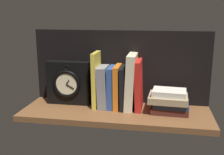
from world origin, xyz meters
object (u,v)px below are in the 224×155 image
(book_blue_modern, at_px, (112,87))
(book_black_skeptic, at_px, (124,87))
(book_gray_chess, at_px, (104,87))
(book_stack_side, at_px, (169,101))
(book_yellow_seinlanguage, at_px, (96,79))
(book_orange_pandolfini, at_px, (118,87))
(framed_clock, at_px, (68,83))
(book_cream_twain, at_px, (131,82))
(book_red_requiem, at_px, (139,85))

(book_blue_modern, bearing_deg, book_black_skeptic, 0.00)
(book_gray_chess, height_order, book_stack_side, book_gray_chess)
(book_blue_modern, bearing_deg, book_stack_side, -7.03)
(book_yellow_seinlanguage, height_order, book_black_skeptic, book_yellow_seinlanguage)
(book_orange_pandolfini, height_order, book_stack_side, book_orange_pandolfini)
(book_orange_pandolfini, height_order, framed_clock, framed_clock)
(book_cream_twain, bearing_deg, book_red_requiem, 0.00)
(book_yellow_seinlanguage, distance_m, book_orange_pandolfini, 0.10)
(book_blue_modern, bearing_deg, book_red_requiem, 0.00)
(book_gray_chess, xyz_separation_m, book_blue_modern, (0.04, 0.00, 0.00))
(book_orange_pandolfini, height_order, book_red_requiem, book_red_requiem)
(book_gray_chess, xyz_separation_m, book_cream_twain, (0.12, 0.00, 0.03))
(book_yellow_seinlanguage, distance_m, book_blue_modern, 0.08)
(book_gray_chess, distance_m, book_stack_side, 0.30)
(book_orange_pandolfini, xyz_separation_m, book_stack_side, (0.23, -0.03, -0.05))
(book_cream_twain, bearing_deg, framed_clock, 179.27)
(book_gray_chess, height_order, book_orange_pandolfini, book_orange_pandolfini)
(book_black_skeptic, bearing_deg, book_yellow_seinlanguage, 180.00)
(book_gray_chess, height_order, book_cream_twain, book_cream_twain)
(book_orange_pandolfini, relative_size, book_red_requiem, 0.88)
(book_cream_twain, relative_size, book_red_requiem, 1.12)
(book_orange_pandolfini, xyz_separation_m, book_red_requiem, (0.09, 0.00, 0.01))
(framed_clock, bearing_deg, book_cream_twain, -0.73)
(book_yellow_seinlanguage, xyz_separation_m, book_red_requiem, (0.19, 0.00, -0.02))
(book_red_requiem, relative_size, framed_clock, 1.08)
(book_yellow_seinlanguage, xyz_separation_m, book_gray_chess, (0.03, 0.00, -0.03))
(book_black_skeptic, xyz_separation_m, book_stack_side, (0.20, -0.03, -0.04))
(book_blue_modern, relative_size, book_cream_twain, 0.76)
(book_yellow_seinlanguage, xyz_separation_m, book_orange_pandolfini, (0.10, 0.00, -0.03))
(book_red_requiem, bearing_deg, book_stack_side, -13.17)
(book_blue_modern, height_order, book_orange_pandolfini, book_orange_pandolfini)
(framed_clock, xyz_separation_m, book_stack_side, (0.46, -0.04, -0.05))
(book_gray_chess, bearing_deg, book_red_requiem, 0.00)
(book_gray_chess, distance_m, framed_clock, 0.17)
(book_blue_modern, bearing_deg, book_yellow_seinlanguage, 180.00)
(book_black_skeptic, distance_m, book_cream_twain, 0.04)
(book_orange_pandolfini, xyz_separation_m, framed_clock, (-0.23, 0.00, 0.01))
(book_blue_modern, bearing_deg, book_gray_chess, 180.00)
(book_blue_modern, height_order, book_red_requiem, book_red_requiem)
(book_orange_pandolfini, relative_size, book_stack_side, 1.11)
(book_yellow_seinlanguage, relative_size, framed_clock, 1.23)
(book_black_skeptic, relative_size, framed_clock, 0.93)
(book_red_requiem, relative_size, book_stack_side, 1.26)
(book_cream_twain, bearing_deg, book_black_skeptic, 180.00)
(book_black_skeptic, height_order, book_stack_side, book_black_skeptic)
(book_yellow_seinlanguage, distance_m, book_red_requiem, 0.19)
(book_blue_modern, xyz_separation_m, book_cream_twain, (0.09, 0.00, 0.03))
(book_cream_twain, xyz_separation_m, framed_clock, (-0.29, 0.00, -0.02))
(book_stack_side, bearing_deg, book_yellow_seinlanguage, 174.50)
(book_gray_chess, distance_m, book_black_skeptic, 0.09)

